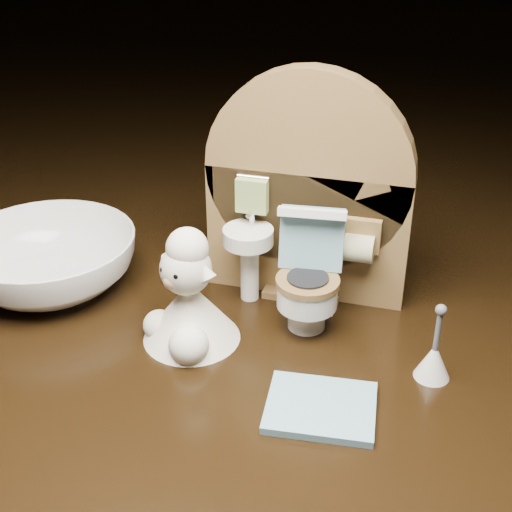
% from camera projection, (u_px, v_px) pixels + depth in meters
% --- Properties ---
extents(backdrop_panel, '(0.13, 0.05, 0.15)m').
position_uv_depth(backdrop_panel, '(306.00, 202.00, 0.45)').
color(backdrop_panel, brown).
rests_on(backdrop_panel, ground).
extents(toy_toilet, '(0.04, 0.05, 0.08)m').
position_uv_depth(toy_toilet, '(309.00, 282.00, 0.43)').
color(toy_toilet, white).
rests_on(toy_toilet, ground).
extents(bath_mat, '(0.06, 0.05, 0.00)m').
position_uv_depth(bath_mat, '(321.00, 408.00, 0.37)').
color(bath_mat, '#70A0B3').
rests_on(bath_mat, ground).
extents(toilet_brush, '(0.02, 0.02, 0.05)m').
position_uv_depth(toilet_brush, '(434.00, 358.00, 0.39)').
color(toilet_brush, white).
rests_on(toilet_brush, ground).
extents(plush_lamb, '(0.06, 0.06, 0.08)m').
position_uv_depth(plush_lamb, '(188.00, 303.00, 0.42)').
color(plush_lamb, white).
rests_on(plush_lamb, ground).
extents(ceramic_bowl, '(0.13, 0.13, 0.04)m').
position_uv_depth(ceramic_bowl, '(49.00, 261.00, 0.48)').
color(ceramic_bowl, white).
rests_on(ceramic_bowl, ground).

